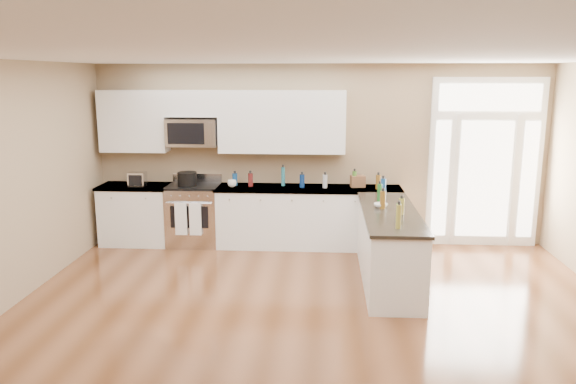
{
  "coord_description": "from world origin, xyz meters",
  "views": [
    {
      "loc": [
        0.08,
        -4.75,
        2.63
      ],
      "look_at": [
        -0.36,
        2.0,
        1.21
      ],
      "focal_mm": 35.0,
      "sensor_mm": 36.0,
      "label": 1
    }
  ],
  "objects": [
    {
      "name": "kitchen_range",
      "position": [
        -1.94,
        3.69,
        0.48
      ],
      "size": [
        0.79,
        0.7,
        1.08
      ],
      "color": "silver",
      "rests_on": "ground"
    },
    {
      "name": "cup_counter",
      "position": [
        -1.33,
        3.64,
        0.99
      ],
      "size": [
        0.17,
        0.17,
        0.11
      ],
      "primitive_type": "imported",
      "rotation": [
        0.0,
        0.0,
        -0.38
      ],
      "color": "white",
      "rests_on": "back_cabinet_right"
    },
    {
      "name": "stockpot",
      "position": [
        -2.02,
        3.63,
        1.06
      ],
      "size": [
        0.37,
        0.37,
        0.23
      ],
      "primitive_type": "cylinder",
      "rotation": [
        0.0,
        0.0,
        0.28
      ],
      "color": "black",
      "rests_on": "kitchen_range"
    },
    {
      "name": "cardboard_box",
      "position": [
        0.6,
        3.76,
        1.03
      ],
      "size": [
        0.24,
        0.19,
        0.18
      ],
      "primitive_type": "cube",
      "rotation": [
        0.0,
        0.0,
        0.16
      ],
      "color": "brown",
      "rests_on": "back_cabinet_right"
    },
    {
      "name": "bowl_peninsula",
      "position": [
        0.82,
        2.41,
        0.97
      ],
      "size": [
        0.19,
        0.19,
        0.05
      ],
      "primitive_type": "imported",
      "rotation": [
        0.0,
        0.0,
        -0.08
      ],
      "color": "white",
      "rests_on": "peninsula_cabinet"
    },
    {
      "name": "upper_cabinet_short",
      "position": [
        -1.95,
        3.83,
        2.2
      ],
      "size": [
        0.82,
        0.33,
        0.4
      ],
      "primitive_type": "cube",
      "color": "white",
      "rests_on": "room_shell"
    },
    {
      "name": "bowl_left",
      "position": [
        -2.94,
        3.82,
        0.96
      ],
      "size": [
        0.21,
        0.21,
        0.04
      ],
      "primitive_type": "imported",
      "rotation": [
        0.0,
        0.0,
        -0.26
      ],
      "color": "white",
      "rests_on": "back_cabinet_left"
    },
    {
      "name": "microwave",
      "position": [
        -1.95,
        3.8,
        1.76
      ],
      "size": [
        0.78,
        0.41,
        0.42
      ],
      "color": "silver",
      "rests_on": "room_shell"
    },
    {
      "name": "back_cabinet_right",
      "position": [
        -0.16,
        3.69,
        0.44
      ],
      "size": [
        2.85,
        0.66,
        0.94
      ],
      "color": "white",
      "rests_on": "ground"
    },
    {
      "name": "upper_cabinet_right",
      "position": [
        -0.57,
        3.83,
        1.93
      ],
      "size": [
        1.94,
        0.33,
        0.95
      ],
      "primitive_type": "cube",
      "color": "white",
      "rests_on": "room_shell"
    },
    {
      "name": "back_cabinet_left",
      "position": [
        -2.87,
        3.69,
        0.44
      ],
      "size": [
        1.1,
        0.66,
        0.94
      ],
      "color": "white",
      "rests_on": "ground"
    },
    {
      "name": "ground",
      "position": [
        0.0,
        0.0,
        0.0
      ],
      "size": [
        8.0,
        8.0,
        0.0
      ],
      "primitive_type": "plane",
      "color": "#5A3219"
    },
    {
      "name": "upper_cabinet_left",
      "position": [
        -2.88,
        3.83,
        1.93
      ],
      "size": [
        1.04,
        0.33,
        0.95
      ],
      "primitive_type": "cube",
      "color": "white",
      "rests_on": "room_shell"
    },
    {
      "name": "peninsula_cabinet",
      "position": [
        0.93,
        2.24,
        0.43
      ],
      "size": [
        0.69,
        2.32,
        0.94
      ],
      "color": "white",
      "rests_on": "ground"
    },
    {
      "name": "toaster_oven",
      "position": [
        -2.8,
        3.61,
        1.05
      ],
      "size": [
        0.25,
        0.2,
        0.22
      ],
      "primitive_type": "cube",
      "rotation": [
        0.0,
        0.0,
        0.0
      ],
      "color": "silver",
      "rests_on": "back_cabinet_left"
    },
    {
      "name": "entry_door",
      "position": [
        2.55,
        3.95,
        1.3
      ],
      "size": [
        1.7,
        0.1,
        2.6
      ],
      "color": "white",
      "rests_on": "ground"
    },
    {
      "name": "counter_bottles",
      "position": [
        0.31,
        3.04,
        1.06
      ],
      "size": [
        2.42,
        2.44,
        0.29
      ],
      "color": "#19591E",
      "rests_on": "back_cabinet_right"
    },
    {
      "name": "room_shell",
      "position": [
        0.0,
        0.0,
        1.71
      ],
      "size": [
        8.0,
        8.0,
        8.0
      ],
      "color": "#9B8362",
      "rests_on": "ground"
    }
  ]
}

